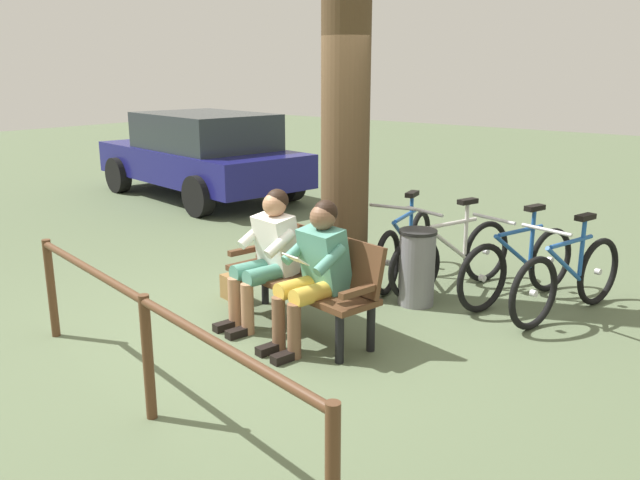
# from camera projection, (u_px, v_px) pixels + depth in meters

# --- Properties ---
(ground_plane) EXTENTS (40.00, 40.00, 0.00)m
(ground_plane) POSITION_uv_depth(u_px,v_px,m) (261.00, 327.00, 5.75)
(ground_plane) COLOR #566647
(bench) EXTENTS (1.66, 0.75, 0.87)m
(bench) POSITION_uv_depth(u_px,v_px,m) (305.00, 273.00, 5.62)
(bench) COLOR #51331E
(bench) RESTS_ON ground
(person_reading) EXTENTS (0.54, 0.81, 1.20)m
(person_reading) POSITION_uv_depth(u_px,v_px,m) (315.00, 267.00, 5.24)
(person_reading) COLOR #4C8C7A
(person_reading) RESTS_ON ground
(person_companion) EXTENTS (0.54, 0.81, 1.20)m
(person_companion) POSITION_uv_depth(u_px,v_px,m) (268.00, 251.00, 5.71)
(person_companion) COLOR white
(person_companion) RESTS_ON ground
(handbag) EXTENTS (0.32, 0.19, 0.24)m
(handbag) POSITION_uv_depth(u_px,v_px,m) (234.00, 288.00, 6.40)
(handbag) COLOR olive
(handbag) RESTS_ON ground
(tree_trunk) EXTENTS (0.47, 0.47, 3.91)m
(tree_trunk) POSITION_uv_depth(u_px,v_px,m) (346.00, 96.00, 6.14)
(tree_trunk) COLOR #4C3823
(tree_trunk) RESTS_ON ground
(litter_bin) EXTENTS (0.36, 0.36, 0.74)m
(litter_bin) POSITION_uv_depth(u_px,v_px,m) (417.00, 267.00, 6.23)
(litter_bin) COLOR slate
(litter_bin) RESTS_ON ground
(bicycle_purple) EXTENTS (0.56, 1.65, 0.94)m
(bicycle_purple) POSITION_uv_depth(u_px,v_px,m) (568.00, 279.00, 5.92)
(bicycle_purple) COLOR black
(bicycle_purple) RESTS_ON ground
(bicycle_black) EXTENTS (0.60, 1.64, 0.94)m
(bicycle_black) POSITION_uv_depth(u_px,v_px,m) (518.00, 266.00, 6.31)
(bicycle_black) COLOR black
(bicycle_black) RESTS_ON ground
(bicycle_blue) EXTENTS (0.61, 1.63, 0.94)m
(bicycle_blue) POSITION_uv_depth(u_px,v_px,m) (452.00, 257.00, 6.62)
(bicycle_blue) COLOR black
(bicycle_blue) RESTS_ON ground
(bicycle_green) EXTENTS (0.54, 1.65, 0.94)m
(bicycle_green) POSITION_uv_depth(u_px,v_px,m) (405.00, 248.00, 6.94)
(bicycle_green) COLOR black
(bicycle_green) RESTS_ON ground
(railing_fence) EXTENTS (3.56, 0.69, 0.85)m
(railing_fence) POSITION_uv_depth(u_px,v_px,m) (146.00, 331.00, 4.11)
(railing_fence) COLOR #51331E
(railing_fence) RESTS_ON ground
(parked_car) EXTENTS (4.42, 2.50, 1.47)m
(parked_car) POSITION_uv_depth(u_px,v_px,m) (202.00, 153.00, 11.34)
(parked_car) COLOR navy
(parked_car) RESTS_ON ground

